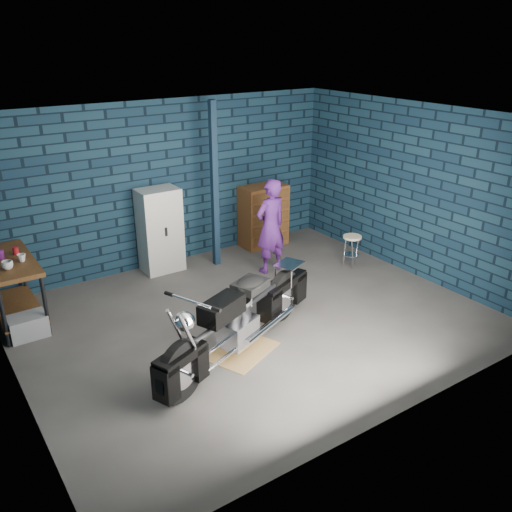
{
  "coord_description": "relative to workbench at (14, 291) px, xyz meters",
  "views": [
    {
      "loc": [
        -3.61,
        -5.44,
        3.66
      ],
      "look_at": [
        0.25,
        0.3,
        0.78
      ],
      "focal_mm": 38.0,
      "sensor_mm": 36.0,
      "label": 1
    }
  ],
  "objects": [
    {
      "name": "ground",
      "position": [
        2.68,
        -1.75,
        -0.46
      ],
      "size": [
        6.0,
        6.0,
        0.0
      ],
      "primitive_type": "plane",
      "color": "#504E4B",
      "rests_on": "ground"
    },
    {
      "name": "room_walls",
      "position": [
        2.68,
        -1.2,
        1.45
      ],
      "size": [
        6.02,
        5.01,
        2.71
      ],
      "color": "#0F2233",
      "rests_on": "ground"
    },
    {
      "name": "support_post",
      "position": [
        3.23,
        0.2,
        0.9
      ],
      "size": [
        0.1,
        0.1,
        2.7
      ],
      "primitive_type": "cube",
      "color": "#112335",
      "rests_on": "ground"
    },
    {
      "name": "workbench",
      "position": [
        0.0,
        0.0,
        0.0
      ],
      "size": [
        0.6,
        1.4,
        0.91
      ],
      "primitive_type": "cube",
      "color": "brown",
      "rests_on": "ground"
    },
    {
      "name": "drip_mat",
      "position": [
        2.11,
        -2.34,
        -0.45
      ],
      "size": [
        1.02,
        0.9,
        0.01
      ],
      "primitive_type": "cube",
      "rotation": [
        0.0,
        0.0,
        0.4
      ],
      "color": "olive",
      "rests_on": "ground"
    },
    {
      "name": "motorcycle",
      "position": [
        2.11,
        -2.34,
        0.09
      ],
      "size": [
        2.55,
        1.58,
        1.09
      ],
      "primitive_type": null,
      "rotation": [
        0.0,
        0.0,
        0.4
      ],
      "color": "black",
      "rests_on": "ground"
    },
    {
      "name": "person",
      "position": [
        3.82,
        -0.54,
        0.32
      ],
      "size": [
        0.6,
        0.43,
        1.55
      ],
      "primitive_type": "imported",
      "rotation": [
        0.0,
        0.0,
        3.24
      ],
      "color": "#521F75",
      "rests_on": "ground"
    },
    {
      "name": "storage_bin",
      "position": [
        0.02,
        -0.5,
        -0.31
      ],
      "size": [
        0.47,
        0.33,
        0.29
      ],
      "primitive_type": "cube",
      "color": "gray",
      "rests_on": "ground"
    },
    {
      "name": "locker",
      "position": [
        2.36,
        0.48,
        0.23
      ],
      "size": [
        0.64,
        0.46,
        1.38
      ],
      "primitive_type": "cube",
      "color": "silver",
      "rests_on": "ground"
    },
    {
      "name": "tool_chest",
      "position": [
        4.4,
        0.48,
        0.1
      ],
      "size": [
        0.84,
        0.47,
        1.12
      ],
      "primitive_type": "cube",
      "color": "brown",
      "rests_on": "ground"
    },
    {
      "name": "shop_stool",
      "position": [
        5.02,
        -1.17,
        -0.18
      ],
      "size": [
        0.32,
        0.32,
        0.55
      ],
      "primitive_type": null,
      "rotation": [
        0.0,
        0.0,
        -0.06
      ],
      "color": "beige",
      "rests_on": "ground"
    },
    {
      "name": "cup_a",
      "position": [
        -0.06,
        -0.34,
        0.51
      ],
      "size": [
        0.18,
        0.18,
        0.11
      ],
      "primitive_type": "imported",
      "rotation": [
        0.0,
        0.0,
        0.35
      ],
      "color": "beige",
      "rests_on": "workbench"
    },
    {
      "name": "cup_b",
      "position": [
        0.14,
        -0.17,
        0.51
      ],
      "size": [
        0.12,
        0.12,
        0.1
      ],
      "primitive_type": "imported",
      "rotation": [
        0.0,
        0.0,
        -0.1
      ],
      "color": "beige",
      "rests_on": "workbench"
    },
    {
      "name": "mug_purple",
      "position": [
        -0.07,
        0.06,
        0.52
      ],
      "size": [
        0.12,
        0.12,
        0.12
      ],
      "primitive_type": "cylinder",
      "rotation": [
        0.0,
        0.0,
        0.41
      ],
      "color": "#5D1863",
      "rests_on": "workbench"
    },
    {
      "name": "mug_red",
      "position": [
        0.13,
        0.12,
        0.51
      ],
      "size": [
        0.08,
        0.08,
        0.11
      ],
      "primitive_type": "cylinder",
      "rotation": [
        0.0,
        0.0,
        0.03
      ],
      "color": "maroon",
      "rests_on": "workbench"
    }
  ]
}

